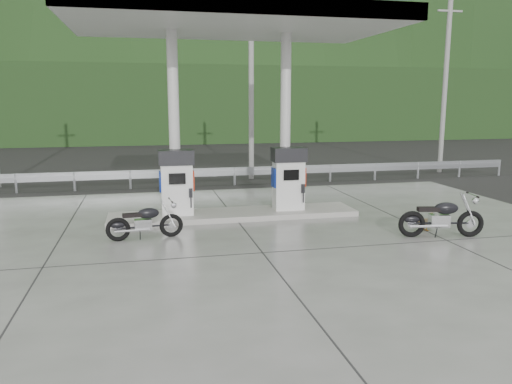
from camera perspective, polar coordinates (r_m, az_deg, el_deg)
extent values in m
plane|color=black|center=(11.89, -0.36, -5.65)|extent=(160.00, 160.00, 0.00)
cube|color=slate|center=(11.89, -0.36, -5.60)|extent=(18.00, 14.00, 0.02)
cube|color=#9B9790|center=(14.25, -2.50, -2.57)|extent=(7.00, 1.40, 0.15)
cylinder|color=silver|center=(14.11, -9.34, 7.75)|extent=(0.30, 0.30, 5.00)
cylinder|color=silver|center=(14.65, 3.37, 7.96)|extent=(0.30, 0.30, 5.00)
cube|color=silver|center=(14.04, -2.68, 18.91)|extent=(8.50, 5.00, 0.40)
cube|color=black|center=(23.03, -6.45, 2.12)|extent=(60.00, 7.00, 0.01)
cylinder|color=gray|center=(21.15, -0.55, 12.31)|extent=(0.22, 0.22, 8.00)
cylinder|color=gray|center=(24.66, 20.80, 11.38)|extent=(0.22, 0.22, 8.00)
cube|color=black|center=(41.24, -9.39, 9.84)|extent=(80.00, 6.00, 6.00)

